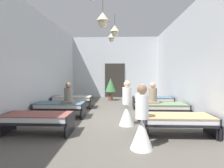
{
  "coord_description": "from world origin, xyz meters",
  "views": [
    {
      "loc": [
        0.36,
        -6.82,
        1.73
      ],
      "look_at": [
        0.0,
        1.47,
        1.21
      ],
      "focal_mm": 28.74,
      "sensor_mm": 36.0,
      "label": 1
    }
  ],
  "objects_px": {
    "bed_right_row_1": "(162,107)",
    "patient_seated_secondary": "(68,95)",
    "bed_left_row_0": "(38,118)",
    "nurse_mid_aisle": "(127,109)",
    "patient_seated_primary": "(153,96)",
    "potted_plant": "(111,86)",
    "bed_right_row_0": "(178,120)",
    "nurse_near_aisle": "(142,126)",
    "bed_left_row_1": "(60,106)",
    "bed_left_row_2": "(73,99)",
    "bed_right_row_2": "(153,99)"
  },
  "relations": [
    {
      "from": "bed_left_row_0",
      "to": "nurse_mid_aisle",
      "type": "relative_size",
      "value": 1.28
    },
    {
      "from": "patient_seated_secondary",
      "to": "potted_plant",
      "type": "relative_size",
      "value": 0.57
    },
    {
      "from": "patient_seated_primary",
      "to": "bed_left_row_1",
      "type": "bearing_deg",
      "value": 179.89
    },
    {
      "from": "bed_right_row_0",
      "to": "patient_seated_primary",
      "type": "bearing_deg",
      "value": 100.47
    },
    {
      "from": "bed_right_row_0",
      "to": "nurse_mid_aisle",
      "type": "xyz_separation_m",
      "value": [
        -1.36,
        0.94,
        0.09
      ]
    },
    {
      "from": "bed_right_row_1",
      "to": "nurse_mid_aisle",
      "type": "relative_size",
      "value": 1.28
    },
    {
      "from": "nurse_near_aisle",
      "to": "bed_left_row_2",
      "type": "bearing_deg",
      "value": -69.88
    },
    {
      "from": "bed_right_row_0",
      "to": "nurse_near_aisle",
      "type": "bearing_deg",
      "value": -140.55
    },
    {
      "from": "bed_left_row_2",
      "to": "nurse_mid_aisle",
      "type": "relative_size",
      "value": 1.28
    },
    {
      "from": "bed_left_row_0",
      "to": "patient_seated_primary",
      "type": "distance_m",
      "value": 4.06
    },
    {
      "from": "bed_left_row_0",
      "to": "bed_right_row_0",
      "type": "height_order",
      "value": "same"
    },
    {
      "from": "nurse_near_aisle",
      "to": "nurse_mid_aisle",
      "type": "bearing_deg",
      "value": -92.75
    },
    {
      "from": "bed_right_row_0",
      "to": "potted_plant",
      "type": "xyz_separation_m",
      "value": [
        -2.17,
        6.27,
        0.48
      ]
    },
    {
      "from": "bed_left_row_0",
      "to": "bed_right_row_1",
      "type": "distance_m",
      "value": 4.35
    },
    {
      "from": "bed_right_row_0",
      "to": "nurse_near_aisle",
      "type": "distance_m",
      "value": 1.43
    },
    {
      "from": "bed_right_row_1",
      "to": "patient_seated_secondary",
      "type": "height_order",
      "value": "patient_seated_secondary"
    },
    {
      "from": "bed_left_row_0",
      "to": "bed_right_row_2",
      "type": "xyz_separation_m",
      "value": [
        3.92,
        3.8,
        0.0
      ]
    },
    {
      "from": "bed_right_row_0",
      "to": "potted_plant",
      "type": "height_order",
      "value": "potted_plant"
    },
    {
      "from": "bed_left_row_1",
      "to": "nurse_near_aisle",
      "type": "bearing_deg",
      "value": -44.9
    },
    {
      "from": "bed_left_row_0",
      "to": "bed_right_row_1",
      "type": "height_order",
      "value": "same"
    },
    {
      "from": "bed_right_row_2",
      "to": "nurse_mid_aisle",
      "type": "relative_size",
      "value": 1.28
    },
    {
      "from": "patient_seated_secondary",
      "to": "potted_plant",
      "type": "height_order",
      "value": "potted_plant"
    },
    {
      "from": "nurse_near_aisle",
      "to": "bed_left_row_1",
      "type": "bearing_deg",
      "value": -55.67
    },
    {
      "from": "bed_right_row_1",
      "to": "potted_plant",
      "type": "bearing_deg",
      "value": 116.41
    },
    {
      "from": "nurse_near_aisle",
      "to": "patient_seated_primary",
      "type": "height_order",
      "value": "nurse_near_aisle"
    },
    {
      "from": "nurse_near_aisle",
      "to": "patient_seated_secondary",
      "type": "xyz_separation_m",
      "value": [
        -2.47,
        2.74,
        0.34
      ]
    },
    {
      "from": "bed_right_row_0",
      "to": "bed_left_row_2",
      "type": "height_order",
      "value": "same"
    },
    {
      "from": "bed_left_row_2",
      "to": "potted_plant",
      "type": "bearing_deg",
      "value": 54.78
    },
    {
      "from": "bed_left_row_1",
      "to": "nurse_mid_aisle",
      "type": "relative_size",
      "value": 1.28
    },
    {
      "from": "nurse_mid_aisle",
      "to": "patient_seated_primary",
      "type": "xyz_separation_m",
      "value": [
        1.01,
        0.96,
        0.34
      ]
    },
    {
      "from": "bed_left_row_1",
      "to": "bed_left_row_0",
      "type": "bearing_deg",
      "value": -90.0
    },
    {
      "from": "bed_right_row_2",
      "to": "patient_seated_primary",
      "type": "distance_m",
      "value": 1.99
    },
    {
      "from": "nurse_near_aisle",
      "to": "patient_seated_primary",
      "type": "bearing_deg",
      "value": -115.79
    },
    {
      "from": "patient_seated_secondary",
      "to": "bed_left_row_1",
      "type": "bearing_deg",
      "value": 168.52
    },
    {
      "from": "bed_right_row_0",
      "to": "bed_left_row_2",
      "type": "bearing_deg",
      "value": 135.87
    },
    {
      "from": "bed_left_row_1",
      "to": "patient_seated_primary",
      "type": "bearing_deg",
      "value": -0.11
    },
    {
      "from": "bed_right_row_2",
      "to": "patient_seated_secondary",
      "type": "bearing_deg",
      "value": -151.08
    },
    {
      "from": "bed_left_row_1",
      "to": "bed_right_row_1",
      "type": "distance_m",
      "value": 3.92
    },
    {
      "from": "patient_seated_secondary",
      "to": "bed_right_row_0",
      "type": "bearing_deg",
      "value": -27.14
    },
    {
      "from": "bed_left_row_2",
      "to": "patient_seated_primary",
      "type": "xyz_separation_m",
      "value": [
        3.57,
        -1.91,
        0.43
      ]
    },
    {
      "from": "nurse_near_aisle",
      "to": "potted_plant",
      "type": "bearing_deg",
      "value": -92.29
    },
    {
      "from": "bed_right_row_1",
      "to": "patient_seated_primary",
      "type": "relative_size",
      "value": 2.37
    },
    {
      "from": "nurse_near_aisle",
      "to": "nurse_mid_aisle",
      "type": "height_order",
      "value": "same"
    },
    {
      "from": "bed_left_row_0",
      "to": "potted_plant",
      "type": "distance_m",
      "value": 6.53
    },
    {
      "from": "bed_right_row_0",
      "to": "bed_left_row_2",
      "type": "relative_size",
      "value": 1.0
    },
    {
      "from": "bed_right_row_2",
      "to": "nurse_mid_aisle",
      "type": "distance_m",
      "value": 3.17
    },
    {
      "from": "bed_right_row_0",
      "to": "bed_right_row_1",
      "type": "height_order",
      "value": "same"
    },
    {
      "from": "bed_right_row_0",
      "to": "patient_seated_primary",
      "type": "relative_size",
      "value": 2.37
    },
    {
      "from": "bed_right_row_0",
      "to": "nurse_mid_aisle",
      "type": "bearing_deg",
      "value": 145.42
    },
    {
      "from": "patient_seated_secondary",
      "to": "bed_left_row_2",
      "type": "bearing_deg",
      "value": 100.07
    }
  ]
}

